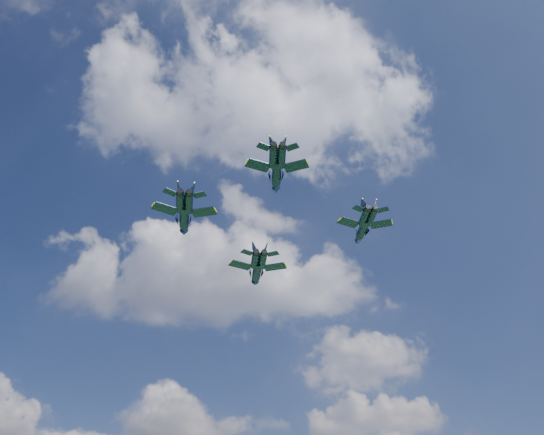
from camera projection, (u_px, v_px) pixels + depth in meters
The scene contains 4 objects.
jet_lead at pixel (257, 271), 114.83m from camera, with size 12.44×16.23×3.85m.
jet_left at pixel (184, 218), 97.27m from camera, with size 11.68×15.39×3.63m.
jet_right at pixel (362, 229), 101.60m from camera, with size 10.67×13.83×3.29m.
jet_slot at pixel (277, 174), 88.61m from camera, with size 10.65×13.59×3.26m.
Camera 1 is at (1.32, -82.39, 6.64)m, focal length 35.00 mm.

